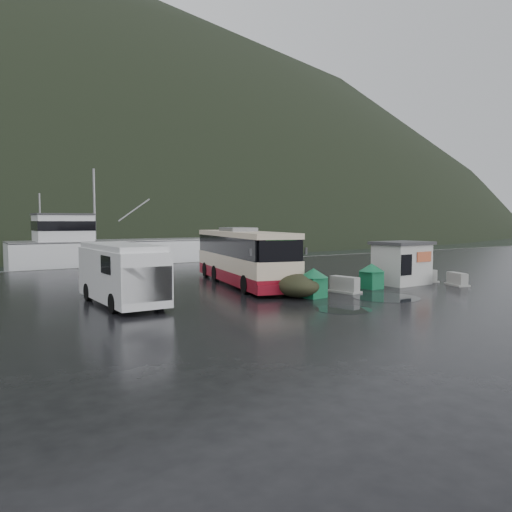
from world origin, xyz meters
TOP-DOWN VIEW (x-y plane):
  - ground at (0.00, 0.00)m, footprint 160.00×160.00m
  - quay_edge at (0.00, 20.00)m, footprint 160.00×0.60m
  - coach_bus at (1.36, 4.45)m, footprint 5.75×12.14m
  - white_van at (-6.94, 1.36)m, footprint 2.31×6.49m
  - waste_bin_left at (1.40, -1.82)m, footprint 1.10×1.10m
  - waste_bin_right at (6.08, -1.19)m, footprint 1.02×1.02m
  - dome_tent at (0.83, -1.17)m, footprint 2.65×3.29m
  - ticket_kiosk at (9.00, -0.82)m, footprint 3.25×2.49m
  - jersey_barrier_a at (3.83, -1.45)m, footprint 1.09×1.77m
  - jersey_barrier_b at (11.30, -0.79)m, footprint 1.07×1.64m
  - jersey_barrier_c at (11.16, -3.00)m, footprint 1.23×1.65m
  - fishing_trawler at (2.37, 27.55)m, footprint 25.14×6.69m
  - puddles at (2.96, -1.03)m, footprint 6.81×13.55m

SIDE VIEW (x-z plane):
  - ground at x=0.00m, z-range 0.00..0.00m
  - quay_edge at x=0.00m, z-range -0.75..0.75m
  - coach_bus at x=1.36m, z-range -1.66..1.66m
  - white_van at x=-6.94m, z-range -1.35..1.35m
  - waste_bin_left at x=1.40m, z-range -0.71..0.71m
  - waste_bin_right at x=6.08m, z-range -0.69..0.69m
  - dome_tent at x=0.83m, z-range -0.57..0.57m
  - ticket_kiosk at x=9.00m, z-range -1.25..1.25m
  - jersey_barrier_a at x=3.83m, z-range -0.41..0.41m
  - jersey_barrier_b at x=11.30m, z-range -0.38..0.38m
  - jersey_barrier_c at x=11.16m, z-range -0.37..0.37m
  - fishing_trawler at x=2.37m, z-range -4.98..4.98m
  - puddles at x=2.96m, z-range 0.00..0.01m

